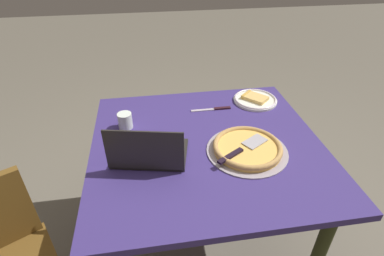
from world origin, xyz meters
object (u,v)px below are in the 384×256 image
at_px(table_knife, 215,109).
at_px(drink_cup, 125,120).
at_px(pizza_plate, 255,99).
at_px(laptop, 149,152).
at_px(pizza_tray, 247,148).
at_px(dining_table, 206,157).

height_order(table_knife, drink_cup, drink_cup).
bearing_deg(pizza_plate, drink_cup, -167.79).
xyz_separation_m(laptop, drink_cup, (-0.11, 0.29, -0.00)).
bearing_deg(laptop, pizza_tray, -1.36).
distance_m(dining_table, pizza_plate, 0.54).
xyz_separation_m(table_knife, drink_cup, (-0.51, -0.11, 0.04)).
distance_m(laptop, drink_cup, 0.31).
bearing_deg(pizza_plate, table_knife, -167.23).
height_order(pizza_tray, table_knife, pizza_tray).
bearing_deg(pizza_plate, dining_table, -135.21).
distance_m(dining_table, drink_cup, 0.47).
relative_size(laptop, table_knife, 1.62).
bearing_deg(laptop, pizza_plate, 34.63).
xyz_separation_m(laptop, pizza_tray, (0.46, -0.01, -0.02)).
distance_m(laptop, table_knife, 0.56).
xyz_separation_m(dining_table, table_knife, (0.11, 0.31, 0.10)).
height_order(dining_table, drink_cup, drink_cup).
xyz_separation_m(pizza_tray, table_knife, (-0.07, 0.41, -0.02)).
relative_size(dining_table, pizza_plate, 4.32).
bearing_deg(pizza_tray, table_knife, 99.14).
relative_size(dining_table, drink_cup, 13.47).
height_order(pizza_plate, pizza_tray, pizza_tray).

